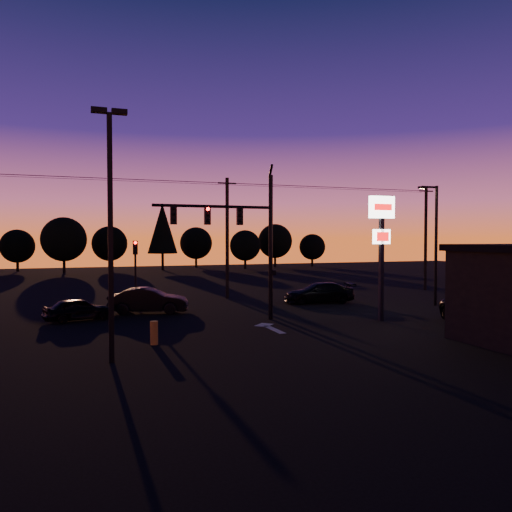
{
  "coord_description": "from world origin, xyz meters",
  "views": [
    {
      "loc": [
        -8.73,
        -21.65,
        4.51
      ],
      "look_at": [
        1.0,
        5.0,
        3.5
      ],
      "focal_mm": 35.0,
      "sensor_mm": 36.0,
      "label": 1
    }
  ],
  "objects_px": {
    "parking_lot_light": "(110,217)",
    "suv_parked": "(485,311)",
    "traffic_signal_mast": "(243,230)",
    "pylon_sign": "(382,231)",
    "streetlight": "(435,240)",
    "bollard": "(154,333)",
    "secondary_signal": "(135,264)",
    "car_mid": "(149,301)",
    "car_right": "(319,293)",
    "car_left": "(79,309)"
  },
  "relations": [
    {
      "from": "streetlight",
      "to": "bollard",
      "type": "xyz_separation_m",
      "value": [
        -19.5,
        -5.94,
        -3.92
      ]
    },
    {
      "from": "pylon_sign",
      "to": "car_mid",
      "type": "relative_size",
      "value": 1.46
    },
    {
      "from": "streetlight",
      "to": "secondary_signal",
      "type": "bearing_deg",
      "value": 162.44
    },
    {
      "from": "car_left",
      "to": "bollard",
      "type": "bearing_deg",
      "value": -173.84
    },
    {
      "from": "car_left",
      "to": "pylon_sign",
      "type": "bearing_deg",
      "value": -125.09
    },
    {
      "from": "streetlight",
      "to": "suv_parked",
      "type": "relative_size",
      "value": 1.48
    },
    {
      "from": "suv_parked",
      "to": "car_left",
      "type": "bearing_deg",
      "value": 167.64
    },
    {
      "from": "car_left",
      "to": "car_mid",
      "type": "relative_size",
      "value": 0.79
    },
    {
      "from": "car_mid",
      "to": "secondary_signal",
      "type": "bearing_deg",
      "value": 24.17
    },
    {
      "from": "streetlight",
      "to": "parking_lot_light",
      "type": "bearing_deg",
      "value": -158.35
    },
    {
      "from": "traffic_signal_mast",
      "to": "bollard",
      "type": "distance_m",
      "value": 8.34
    },
    {
      "from": "car_mid",
      "to": "streetlight",
      "type": "bearing_deg",
      "value": -83.73
    },
    {
      "from": "traffic_signal_mast",
      "to": "secondary_signal",
      "type": "xyz_separation_m",
      "value": [
        -4.9,
        7.49,
        -2.07
      ]
    },
    {
      "from": "car_left",
      "to": "car_mid",
      "type": "bearing_deg",
      "value": -85.73
    },
    {
      "from": "pylon_sign",
      "to": "bollard",
      "type": "relative_size",
      "value": 6.8
    },
    {
      "from": "car_left",
      "to": "car_right",
      "type": "relative_size",
      "value": 0.75
    },
    {
      "from": "parking_lot_light",
      "to": "car_right",
      "type": "xyz_separation_m",
      "value": [
        14.79,
        12.41,
        -4.56
      ]
    },
    {
      "from": "secondary_signal",
      "to": "parking_lot_light",
      "type": "bearing_deg",
      "value": -99.79
    },
    {
      "from": "secondary_signal",
      "to": "suv_parked",
      "type": "relative_size",
      "value": 0.81
    },
    {
      "from": "traffic_signal_mast",
      "to": "pylon_sign",
      "type": "distance_m",
      "value": 7.52
    },
    {
      "from": "streetlight",
      "to": "bollard",
      "type": "bearing_deg",
      "value": -163.07
    },
    {
      "from": "suv_parked",
      "to": "pylon_sign",
      "type": "bearing_deg",
      "value": 156.51
    },
    {
      "from": "parking_lot_light",
      "to": "suv_parked",
      "type": "height_order",
      "value": "parking_lot_light"
    },
    {
      "from": "secondary_signal",
      "to": "bollard",
      "type": "height_order",
      "value": "secondary_signal"
    },
    {
      "from": "pylon_sign",
      "to": "suv_parked",
      "type": "bearing_deg",
      "value": -34.7
    },
    {
      "from": "streetlight",
      "to": "car_left",
      "type": "height_order",
      "value": "streetlight"
    },
    {
      "from": "traffic_signal_mast",
      "to": "streetlight",
      "type": "height_order",
      "value": "traffic_signal_mast"
    },
    {
      "from": "streetlight",
      "to": "car_mid",
      "type": "bearing_deg",
      "value": 170.57
    },
    {
      "from": "traffic_signal_mast",
      "to": "car_mid",
      "type": "bearing_deg",
      "value": 134.31
    },
    {
      "from": "secondary_signal",
      "to": "car_mid",
      "type": "relative_size",
      "value": 0.93
    },
    {
      "from": "traffic_signal_mast",
      "to": "car_mid",
      "type": "height_order",
      "value": "traffic_signal_mast"
    },
    {
      "from": "car_left",
      "to": "suv_parked",
      "type": "bearing_deg",
      "value": -128.6
    },
    {
      "from": "car_mid",
      "to": "car_right",
      "type": "distance_m",
      "value": 11.89
    },
    {
      "from": "parking_lot_light",
      "to": "pylon_sign",
      "type": "bearing_deg",
      "value": 17.23
    },
    {
      "from": "traffic_signal_mast",
      "to": "car_right",
      "type": "relative_size",
      "value": 1.76
    },
    {
      "from": "traffic_signal_mast",
      "to": "secondary_signal",
      "type": "bearing_deg",
      "value": 123.19
    },
    {
      "from": "pylon_sign",
      "to": "car_right",
      "type": "height_order",
      "value": "pylon_sign"
    },
    {
      "from": "pylon_sign",
      "to": "bollard",
      "type": "bearing_deg",
      "value": -171.27
    },
    {
      "from": "parking_lot_light",
      "to": "car_left",
      "type": "bearing_deg",
      "value": 95.86
    },
    {
      "from": "parking_lot_light",
      "to": "suv_parked",
      "type": "relative_size",
      "value": 1.69
    },
    {
      "from": "suv_parked",
      "to": "car_right",
      "type": "bearing_deg",
      "value": 121.46
    },
    {
      "from": "bollard",
      "to": "pylon_sign",
      "type": "bearing_deg",
      "value": 8.73
    },
    {
      "from": "car_right",
      "to": "suv_parked",
      "type": "xyz_separation_m",
      "value": [
        4.02,
        -10.9,
        0.04
      ]
    },
    {
      "from": "pylon_sign",
      "to": "streetlight",
      "type": "bearing_deg",
      "value": 30.08
    },
    {
      "from": "streetlight",
      "to": "bollard",
      "type": "height_order",
      "value": "streetlight"
    },
    {
      "from": "secondary_signal",
      "to": "car_right",
      "type": "distance_m",
      "value": 12.65
    },
    {
      "from": "bollard",
      "to": "suv_parked",
      "type": "bearing_deg",
      "value": -3.56
    },
    {
      "from": "secondary_signal",
      "to": "streetlight",
      "type": "relative_size",
      "value": 0.54
    },
    {
      "from": "car_left",
      "to": "suv_parked",
      "type": "xyz_separation_m",
      "value": [
        19.86,
        -8.66,
        0.12
      ]
    },
    {
      "from": "car_right",
      "to": "suv_parked",
      "type": "relative_size",
      "value": 0.91
    }
  ]
}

